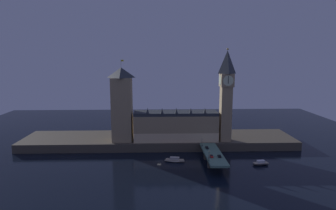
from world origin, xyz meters
TOP-DOWN VIEW (x-y plane):
  - ground_plane at (0.00, 0.00)m, footprint 400.00×400.00m
  - embankment at (0.00, 39.00)m, footprint 220.00×42.00m
  - parliament_hall at (13.24, 29.58)m, footprint 65.30×18.52m
  - clock_tower at (51.70, 25.66)m, footprint 10.32×10.43m
  - victoria_tower at (-28.61, 29.05)m, footprint 15.40×15.40m
  - bridge at (36.75, -5.00)m, footprint 11.63×46.00m
  - car_northbound_lead at (34.19, 4.89)m, footprint 1.95×4.56m
  - car_northbound_trail at (34.19, -12.83)m, footprint 1.92×3.98m
  - car_southbound_lead at (39.31, -12.93)m, footprint 2.08×3.88m
  - pedestrian_near_rail at (31.64, -16.89)m, footprint 0.38×0.38m
  - pedestrian_far_rail at (31.64, 9.74)m, footprint 0.38×0.38m
  - street_lamp_near at (31.24, -19.72)m, footprint 1.34×0.60m
  - street_lamp_far at (31.24, 9.72)m, footprint 1.34×0.60m
  - boat_upstream at (10.73, -2.04)m, footprint 14.63×6.71m
  - boat_downstream at (68.06, -9.69)m, footprint 11.70×5.83m

SIDE VIEW (x-z plane):
  - ground_plane at x=0.00m, z-range 0.00..0.00m
  - boat_downstream at x=68.06m, z-range -0.44..2.82m
  - boat_upstream at x=10.73m, z-range -0.46..2.93m
  - embankment at x=0.00m, z-range 0.00..6.63m
  - bridge at x=36.75m, z-range 1.68..8.72m
  - car_southbound_lead at x=39.31m, z-range 6.99..8.37m
  - car_northbound_trail at x=34.19m, z-range 6.99..8.46m
  - car_northbound_lead at x=34.19m, z-range 6.99..8.54m
  - pedestrian_far_rail at x=31.64m, z-range 7.08..8.69m
  - pedestrian_near_rail at x=31.64m, z-range 7.08..8.78m
  - street_lamp_near at x=31.24m, z-range 7.89..14.68m
  - street_lamp_far at x=31.24m, z-range 7.91..14.84m
  - parliament_hall at x=13.24m, z-range 4.36..31.43m
  - victoria_tower at x=-28.61m, z-range 3.76..66.94m
  - clock_tower at x=51.70m, z-range 8.79..80.39m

